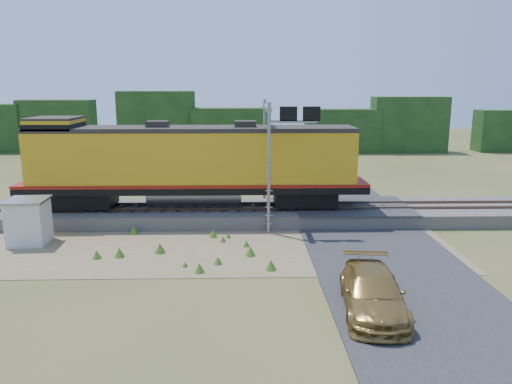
{
  "coord_description": "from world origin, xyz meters",
  "views": [
    {
      "loc": [
        0.32,
        -23.68,
        8.14
      ],
      "look_at": [
        1.01,
        3.0,
        2.4
      ],
      "focal_mm": 35.0,
      "sensor_mm": 36.0,
      "label": 1
    }
  ],
  "objects_px": {
    "shed": "(28,221)",
    "signal_gantry": "(274,133)",
    "locomotive": "(189,162)",
    "car": "(373,292)"
  },
  "relations": [
    {
      "from": "locomotive",
      "to": "shed",
      "type": "distance_m",
      "value": 9.36
    },
    {
      "from": "locomotive",
      "to": "shed",
      "type": "xyz_separation_m",
      "value": [
        -7.89,
        -4.42,
        -2.38
      ]
    },
    {
      "from": "locomotive",
      "to": "shed",
      "type": "bearing_deg",
      "value": -150.72
    },
    {
      "from": "shed",
      "to": "car",
      "type": "relative_size",
      "value": 0.46
    },
    {
      "from": "shed",
      "to": "signal_gantry",
      "type": "bearing_deg",
      "value": 13.14
    },
    {
      "from": "car",
      "to": "shed",
      "type": "bearing_deg",
      "value": 158.51
    },
    {
      "from": "locomotive",
      "to": "signal_gantry",
      "type": "height_order",
      "value": "signal_gantry"
    },
    {
      "from": "signal_gantry",
      "to": "shed",
      "type": "bearing_deg",
      "value": -163.83
    },
    {
      "from": "locomotive",
      "to": "shed",
      "type": "relative_size",
      "value": 8.64
    },
    {
      "from": "locomotive",
      "to": "car",
      "type": "relative_size",
      "value": 3.95
    }
  ]
}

